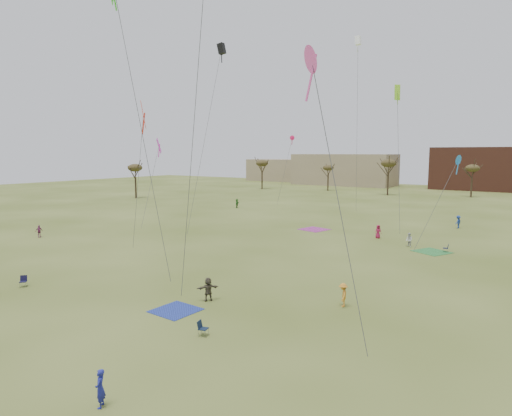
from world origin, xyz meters
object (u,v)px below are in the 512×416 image
Objects in this scene: camp_chair_left at (23,284)px; camp_chair_center at (203,331)px; camp_chair_right at (446,250)px; flyer_near_right at (100,388)px.

camp_chair_left is 1.00× the size of camp_chair_center.
camp_chair_left is 17.88m from camp_chair_center.
camp_chair_center is 1.00× the size of camp_chair_right.
flyer_near_right reaches higher than camp_chair_right.
flyer_near_right is 1.88× the size of camp_chair_center.
camp_chair_center is (17.86, 0.80, 0.00)m from camp_chair_left.
camp_chair_center is (-1.23, 7.84, -0.56)m from flyer_near_right.
camp_chair_center is at bearing 151.65° from flyer_near_right.
camp_chair_left is (-19.09, 7.04, -0.56)m from flyer_near_right.
camp_chair_left is at bearing -48.70° from camp_chair_right.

